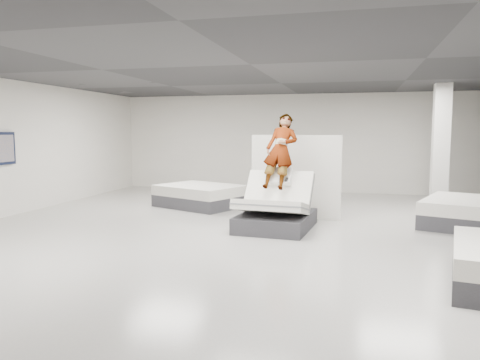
{
  "coord_description": "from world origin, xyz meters",
  "views": [
    {
      "loc": [
        1.94,
        -8.44,
        2.0
      ],
      "look_at": [
        -0.38,
        0.77,
        1.0
      ],
      "focal_mm": 35.0,
      "sensor_mm": 36.0,
      "label": 1
    }
  ],
  "objects_px": {
    "divider_panel": "(295,177)",
    "flat_bed_right_far": "(466,213)",
    "flat_bed_left_far": "(200,196)",
    "column": "(441,146)",
    "hero_bed": "(276,211)",
    "wall_poster": "(0,149)",
    "person": "(280,168)",
    "remote": "(287,180)"
  },
  "relations": [
    {
      "from": "person",
      "to": "flat_bed_left_far",
      "type": "xyz_separation_m",
      "value": [
        -2.46,
        1.99,
        -0.95
      ]
    },
    {
      "from": "flat_bed_left_far",
      "to": "wall_poster",
      "type": "relative_size",
      "value": 2.67
    },
    {
      "from": "hero_bed",
      "to": "wall_poster",
      "type": "distance_m",
      "value": 6.41
    },
    {
      "from": "flat_bed_right_far",
      "to": "flat_bed_left_far",
      "type": "height_order",
      "value": "flat_bed_right_far"
    },
    {
      "from": "hero_bed",
      "to": "divider_panel",
      "type": "relative_size",
      "value": 0.93
    },
    {
      "from": "divider_panel",
      "to": "column",
      "type": "xyz_separation_m",
      "value": [
        3.45,
        2.26,
        0.65
      ]
    },
    {
      "from": "remote",
      "to": "flat_bed_left_far",
      "type": "xyz_separation_m",
      "value": [
        -2.65,
        2.36,
        -0.74
      ]
    },
    {
      "from": "divider_panel",
      "to": "wall_poster",
      "type": "xyz_separation_m",
      "value": [
        -6.49,
        -1.74,
        0.65
      ]
    },
    {
      "from": "flat_bed_left_far",
      "to": "column",
      "type": "xyz_separation_m",
      "value": [
        6.09,
        1.31,
        1.31
      ]
    },
    {
      "from": "person",
      "to": "flat_bed_right_far",
      "type": "distance_m",
      "value": 4.05
    },
    {
      "from": "remote",
      "to": "divider_panel",
      "type": "bearing_deg",
      "value": 95.4
    },
    {
      "from": "person",
      "to": "flat_bed_right_far",
      "type": "bearing_deg",
      "value": 18.97
    },
    {
      "from": "remote",
      "to": "person",
      "type": "bearing_deg",
      "value": 122.15
    },
    {
      "from": "flat_bed_left_far",
      "to": "hero_bed",
      "type": "bearing_deg",
      "value": -43.79
    },
    {
      "from": "person",
      "to": "flat_bed_left_far",
      "type": "height_order",
      "value": "person"
    },
    {
      "from": "divider_panel",
      "to": "wall_poster",
      "type": "bearing_deg",
      "value": -158.07
    },
    {
      "from": "hero_bed",
      "to": "remote",
      "type": "xyz_separation_m",
      "value": [
        0.22,
        -0.03,
        0.66
      ]
    },
    {
      "from": "hero_bed",
      "to": "wall_poster",
      "type": "height_order",
      "value": "wall_poster"
    },
    {
      "from": "hero_bed",
      "to": "wall_poster",
      "type": "relative_size",
      "value": 2.05
    },
    {
      "from": "divider_panel",
      "to": "person",
      "type": "bearing_deg",
      "value": -92.81
    },
    {
      "from": "hero_bed",
      "to": "column",
      "type": "relative_size",
      "value": 0.61
    },
    {
      "from": "divider_panel",
      "to": "wall_poster",
      "type": "relative_size",
      "value": 2.21
    },
    {
      "from": "hero_bed",
      "to": "wall_poster",
      "type": "xyz_separation_m",
      "value": [
        -6.28,
        -0.36,
        1.23
      ]
    },
    {
      "from": "hero_bed",
      "to": "divider_panel",
      "type": "xyz_separation_m",
      "value": [
        0.21,
        1.38,
        0.58
      ]
    },
    {
      "from": "wall_poster",
      "to": "divider_panel",
      "type": "bearing_deg",
      "value": 15.02
    },
    {
      "from": "wall_poster",
      "to": "column",
      "type": "bearing_deg",
      "value": 21.93
    },
    {
      "from": "hero_bed",
      "to": "divider_panel",
      "type": "height_order",
      "value": "divider_panel"
    },
    {
      "from": "divider_panel",
      "to": "column",
      "type": "relative_size",
      "value": 0.65
    },
    {
      "from": "flat_bed_left_far",
      "to": "column",
      "type": "distance_m",
      "value": 6.36
    },
    {
      "from": "hero_bed",
      "to": "flat_bed_left_far",
      "type": "height_order",
      "value": "hero_bed"
    },
    {
      "from": "flat_bed_right_far",
      "to": "divider_panel",
      "type": "bearing_deg",
      "value": 178.62
    },
    {
      "from": "flat_bed_left_far",
      "to": "column",
      "type": "bearing_deg",
      "value": 12.13
    },
    {
      "from": "remote",
      "to": "column",
      "type": "height_order",
      "value": "column"
    },
    {
      "from": "divider_panel",
      "to": "flat_bed_right_far",
      "type": "bearing_deg",
      "value": 5.54
    },
    {
      "from": "flat_bed_left_far",
      "to": "person",
      "type": "bearing_deg",
      "value": -38.97
    },
    {
      "from": "flat_bed_right_far",
      "to": "wall_poster",
      "type": "relative_size",
      "value": 2.63
    },
    {
      "from": "person",
      "to": "wall_poster",
      "type": "xyz_separation_m",
      "value": [
        -6.31,
        -0.7,
        0.37
      ]
    },
    {
      "from": "person",
      "to": "remote",
      "type": "xyz_separation_m",
      "value": [
        0.19,
        -0.37,
        -0.21
      ]
    },
    {
      "from": "remote",
      "to": "flat_bed_left_far",
      "type": "distance_m",
      "value": 3.62
    },
    {
      "from": "flat_bed_left_far",
      "to": "flat_bed_right_far",
      "type": "bearing_deg",
      "value": -9.39
    },
    {
      "from": "hero_bed",
      "to": "remote",
      "type": "distance_m",
      "value": 0.69
    },
    {
      "from": "flat_bed_right_far",
      "to": "flat_bed_left_far",
      "type": "relative_size",
      "value": 0.98
    }
  ]
}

